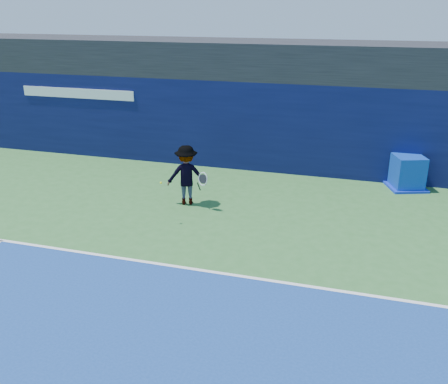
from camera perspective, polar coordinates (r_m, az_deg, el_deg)
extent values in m
plane|color=#32692F|center=(8.63, -10.20, -18.21)|extent=(80.00, 80.00, 0.00)
cube|color=white|center=(10.90, -3.19, -8.83)|extent=(24.00, 0.10, 0.01)
cube|color=black|center=(17.81, 6.05, 14.84)|extent=(36.00, 3.00, 1.20)
cube|color=#0A0F3A|center=(17.18, 5.15, 7.55)|extent=(36.00, 1.00, 3.00)
cube|color=white|center=(19.17, -16.43, 10.77)|extent=(4.50, 0.04, 0.35)
cube|color=#0B319E|center=(16.41, 20.24, 2.14)|extent=(1.10, 1.10, 1.03)
cube|color=#0C23B5|center=(16.55, 20.03, 0.56)|extent=(1.38, 1.38, 0.07)
imported|color=silver|center=(14.11, -4.30, 1.95)|extent=(1.26, 0.98, 1.72)
cylinder|color=black|center=(13.81, -2.90, 0.65)|extent=(0.08, 0.15, 0.27)
torus|color=silver|center=(13.64, -2.43, 1.51)|extent=(0.32, 0.18, 0.31)
cylinder|color=black|center=(13.64, -2.43, 1.51)|extent=(0.26, 0.14, 0.26)
sphere|color=yellow|center=(12.79, -7.22, 1.05)|extent=(0.06, 0.06, 0.06)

